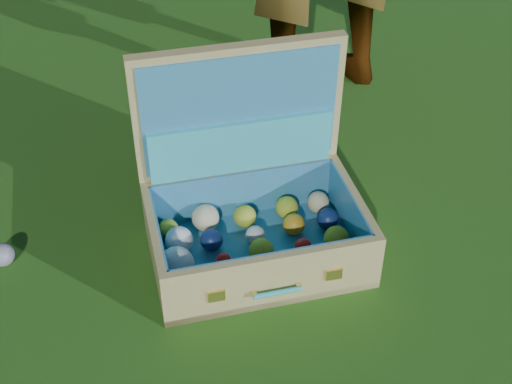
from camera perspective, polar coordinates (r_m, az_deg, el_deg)
The scene contains 3 objects.
ground at distance 2.03m, azimuth -3.00°, elevation -3.22°, with size 60.00×60.00×0.00m, color #215114.
stray_ball at distance 2.03m, azimuth -19.63°, elevation -4.76°, with size 0.06×0.06×0.06m, color teal.
suitcase at distance 1.90m, azimuth -0.50°, elevation -0.65°, with size 0.63×0.52×0.55m.
Camera 1 is at (0.05, -1.52, 1.35)m, focal length 50.00 mm.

